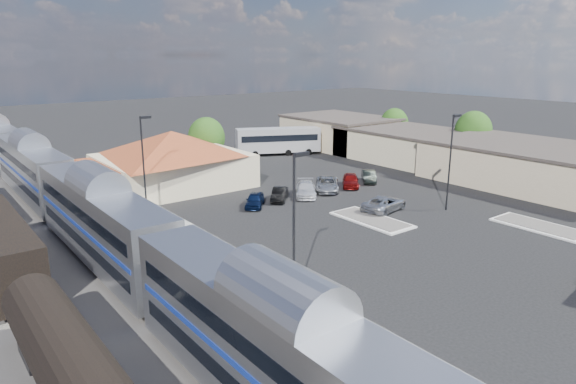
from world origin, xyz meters
TOP-DOWN VIEW (x-y plane):
  - ground at (0.00, 0.00)m, footprint 280.00×280.00m
  - railbed at (-21.00, 8.00)m, footprint 16.00×100.00m
  - platform at (-12.00, 6.00)m, footprint 5.50×92.00m
  - passenger_train at (-18.00, 6.61)m, footprint 3.00×104.00m
  - freight_cars at (-24.00, 8.14)m, footprint 2.80×46.00m
  - station_depot at (-4.56, 24.00)m, footprint 18.35×12.24m
  - buildings_east at (28.00, 14.28)m, footprint 14.40×51.40m
  - traffic_island_south at (4.00, 2.00)m, footprint 3.30×7.50m
  - traffic_island_north at (14.00, -8.00)m, footprint 3.30×7.50m
  - lamp_plat_s at (-10.90, -6.00)m, footprint 1.08×0.25m
  - lamp_plat_n at (-10.90, 16.00)m, footprint 1.08×0.25m
  - lamp_lot at (12.10, 0.00)m, footprint 1.08×0.25m
  - tree_east_b at (34.00, 12.00)m, footprint 4.94×4.94m
  - tree_east_c at (34.00, 26.00)m, footprint 4.41×4.41m
  - tree_depot at (3.00, 30.00)m, footprint 4.71×4.71m
  - suv at (7.10, 3.35)m, footprint 5.64×3.43m
  - coach_bus at (15.93, 32.14)m, footprint 12.17×7.48m
  - person_a at (-11.09, -5.83)m, footprint 0.48×0.66m
  - person_b at (-13.10, 2.01)m, footprint 1.02×1.11m
  - parked_car_a at (-1.78, 11.92)m, footprint 3.81×4.03m
  - parked_car_b at (1.42, 12.22)m, footprint 3.72×3.80m
  - parked_car_c at (4.62, 11.92)m, footprint 4.64×5.16m
  - parked_car_d at (7.82, 12.22)m, footprint 5.24×5.48m
  - parked_car_e at (11.02, 11.92)m, footprint 4.22×4.38m
  - parked_car_f at (14.22, 12.22)m, footprint 3.65×3.96m

SIDE VIEW (x-z plane):
  - ground at x=0.00m, z-range 0.00..0.00m
  - railbed at x=-21.00m, z-range 0.00..0.12m
  - platform at x=-12.00m, z-range 0.00..0.18m
  - traffic_island_south at x=4.00m, z-range 0.00..0.21m
  - traffic_island_north at x=14.00m, z-range 0.00..0.21m
  - parked_car_b at x=1.42m, z-range 0.00..1.30m
  - parked_car_f at x=14.22m, z-range 0.00..1.32m
  - parked_car_a at x=-1.78m, z-range 0.00..1.35m
  - parked_car_c at x=4.62m, z-range 0.00..1.44m
  - parked_car_d at x=7.82m, z-range 0.00..1.44m
  - suv at x=7.10m, z-range 0.00..1.46m
  - parked_car_e at x=11.02m, z-range 0.00..1.48m
  - person_a at x=-11.09m, z-range 0.18..1.85m
  - person_b at x=-13.10m, z-range 0.18..2.03m
  - freight_cars at x=-24.00m, z-range -0.07..3.93m
  - coach_bus at x=15.93m, z-range 0.30..4.20m
  - buildings_east at x=28.00m, z-range -0.13..4.67m
  - passenger_train at x=-18.00m, z-range 0.09..5.64m
  - station_depot at x=-4.56m, z-range 0.03..6.23m
  - tree_east_c at x=34.00m, z-range 0.66..6.87m
  - tree_depot at x=3.00m, z-range 0.71..7.34m
  - tree_east_b at x=34.00m, z-range 0.74..7.70m
  - lamp_plat_s at x=-10.90m, z-range 0.84..9.84m
  - lamp_plat_n at x=-10.90m, z-range 0.84..9.84m
  - lamp_lot at x=12.10m, z-range 0.84..9.84m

